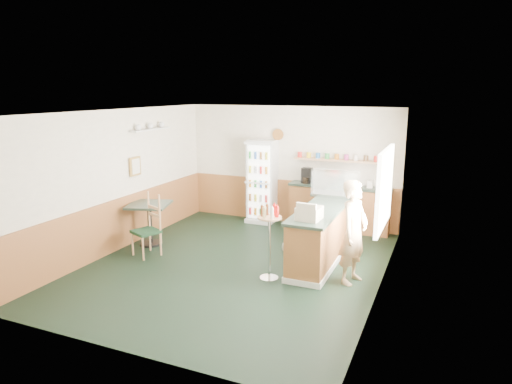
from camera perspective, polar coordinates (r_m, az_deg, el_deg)
The scene contains 13 objects.
ground at distance 8.24m, azimuth -2.62°, elevation -9.12°, with size 6.00×6.00×0.00m, color black.
room_envelope at distance 8.55m, azimuth -1.98°, elevation 2.33°, with size 5.04×6.02×2.72m.
service_counter at distance 8.60m, azimuth 8.66°, elevation -5.04°, with size 0.68×3.01×1.01m.
back_counter at distance 10.23m, azimuth 10.24°, elevation -1.70°, with size 2.24×0.42×1.69m.
drinks_fridge at distance 10.61m, azimuth 0.73°, elevation 1.32°, with size 0.64×0.54×1.93m.
display_case at distance 9.06m, azimuth 9.94°, elevation 1.06°, with size 0.89×0.47×0.51m.
cash_register at distance 7.39m, azimuth 6.66°, elevation -2.65°, with size 0.36×0.38×0.21m, color beige.
shopkeeper at distance 7.44m, azimuth 12.10°, elevation -4.94°, with size 0.56×0.40×1.68m, color tan.
condiment_stand at distance 7.41m, azimuth 1.68°, elevation -5.05°, with size 0.40×0.40×1.24m.
newspaper_rack at distance 8.76m, azimuth 6.55°, elevation -4.36°, with size 0.09×0.47×0.55m.
cafe_table at distance 9.34m, azimuth -13.17°, elevation -2.92°, with size 0.97×0.97×0.85m.
cafe_chair at distance 8.81m, azimuth -13.28°, elevation -3.76°, with size 0.57×0.58×1.18m.
dog_doorstop at distance 8.80m, azimuth 3.86°, elevation -6.89°, with size 0.20×0.26×0.24m.
Camera 1 is at (3.33, -6.88, 3.06)m, focal length 32.00 mm.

